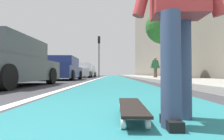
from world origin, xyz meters
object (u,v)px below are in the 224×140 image
Objects in this scene: traffic_light at (99,49)px; parked_car_mid at (63,69)px; skateboard at (132,107)px; street_tree_mid at (163,27)px; parked_car_far at (82,71)px; parked_car_near at (7,63)px; pedestrian_distant at (155,67)px; skater_person at (178,2)px; parked_car_end at (89,72)px.

parked_car_mid is at bearing 170.20° from traffic_light.
skateboard is 0.19× the size of street_tree_mid.
parked_car_far is 0.95× the size of street_tree_mid.
skateboard is 0.19× the size of parked_car_near.
parked_car_near is 0.92× the size of traffic_light.
street_tree_mid is at bearing -171.02° from pedestrian_distant.
parked_car_far is at bearing 0.02° from parked_car_near.
skater_person is 1.08× the size of pedestrian_distant.
skateboard is at bearing -168.80° from parked_car_far.
skateboard is 0.19× the size of parked_car_end.
parked_car_far reaches higher than skateboard.
skateboard is 0.51× the size of skater_person.
pedestrian_distant reaches higher than parked_car_mid.
traffic_light is (-3.65, -1.67, 2.56)m from parked_car_end.
skater_person is 0.37× the size of parked_car_end.
skater_person is at bearing 167.51° from pedestrian_distant.
skater_person reaches higher than parked_car_mid.
parked_car_end is at bearing 26.65° from pedestrian_distant.
skater_person is at bearing -113.32° from skateboard.
parked_car_near is at bearing 138.29° from pedestrian_distant.
skater_person is 10.78m from parked_car_mid.
pedestrian_distant is at bearing 8.98° from street_tree_mid.
skateboard is at bearing -138.65° from parked_car_near.
parked_car_end reaches higher than parked_car_mid.
parked_car_far is (6.89, -0.04, 0.02)m from parked_car_mid.
parked_car_near is at bearing 43.06° from skater_person.
traffic_light reaches higher than parked_car_near.
street_tree_mid is (-13.54, -6.37, 2.55)m from parked_car_end.
traffic_light reaches higher than parked_car_far.
parked_car_mid is 9.75m from traffic_light.
street_tree_mid reaches higher than parked_car_end.
parked_car_near is at bearing -179.98° from parked_car_far.
pedestrian_distant is at bearing -12.49° from skater_person.
parked_car_near is 1.06× the size of parked_car_far.
parked_car_mid is (9.97, 3.38, 0.60)m from skateboard.
parked_car_end is (12.91, 0.07, 0.02)m from parked_car_mid.
street_tree_mid is 2.88× the size of pedestrian_distant.
parked_car_far is 6.02m from parked_car_end.
skateboard is 0.18× the size of traffic_light.
skater_person is 10.99m from pedestrian_distant.
traffic_light is at bearing 5.29° from skateboard.
parked_car_end is at bearing 1.11° from parked_car_far.
pedestrian_distant is (-12.30, -6.18, 0.15)m from parked_car_end.
skater_person is at bearing -159.78° from parked_car_mid.
skater_person reaches higher than parked_car_far.
skater_person is (-0.15, -0.35, 0.84)m from skateboard.
parked_car_near is (3.93, 3.68, -0.24)m from skater_person.
skater_person reaches higher than pedestrian_distant.
parked_car_mid is at bearing 179.64° from parked_car_far.
traffic_light is 10.95m from street_tree_mid.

